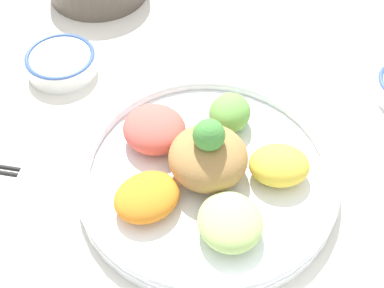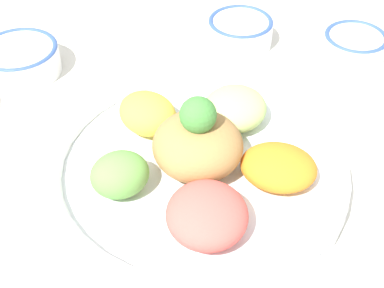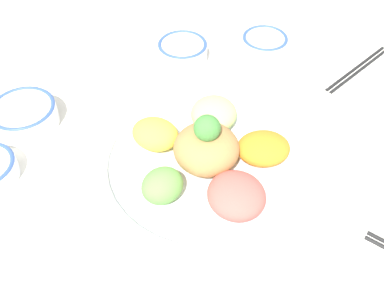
# 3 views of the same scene
# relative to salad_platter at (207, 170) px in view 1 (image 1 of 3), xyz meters

# --- Properties ---
(ground_plane) EXTENTS (2.40, 2.40, 0.00)m
(ground_plane) POSITION_rel_salad_platter_xyz_m (-0.04, 0.01, -0.03)
(ground_plane) COLOR silver
(salad_platter) EXTENTS (0.37, 0.37, 0.12)m
(salad_platter) POSITION_rel_salad_platter_xyz_m (0.00, 0.00, 0.00)
(salad_platter) COLOR white
(salad_platter) RESTS_ON ground_plane
(sauce_bowl_red) EXTENTS (0.12, 0.12, 0.04)m
(sauce_bowl_red) POSITION_rel_salad_platter_xyz_m (0.17, 0.28, -0.01)
(sauce_bowl_red) COLOR white
(sauce_bowl_red) RESTS_ON ground_plane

